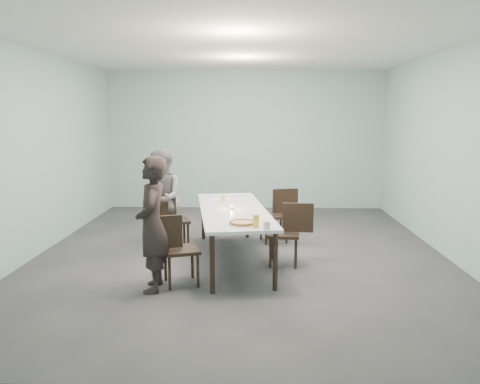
{
  "coord_description": "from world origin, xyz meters",
  "views": [
    {
      "loc": [
        0.2,
        -6.76,
        2.06
      ],
      "look_at": [
        0.0,
        -0.4,
        1.0
      ],
      "focal_mm": 35.0,
      "sensor_mm": 36.0,
      "label": 1
    }
  ],
  "objects_px": {
    "table": "(233,213)",
    "pizza": "(242,223)",
    "chair_far_left": "(170,217)",
    "beer_glass": "(256,221)",
    "chair_far_right": "(279,211)",
    "diner_near": "(152,224)",
    "amber_tumbler": "(223,198)",
    "water_tumbler": "(267,225)",
    "tealight": "(232,208)",
    "chair_near_left": "(174,245)",
    "diner_far": "(162,198)",
    "chair_near_right": "(290,229)",
    "side_plate": "(242,215)"
  },
  "relations": [
    {
      "from": "table",
      "to": "pizza",
      "type": "distance_m",
      "value": 0.96
    },
    {
      "from": "chair_far_left",
      "to": "beer_glass",
      "type": "relative_size",
      "value": 5.8
    },
    {
      "from": "chair_far_right",
      "to": "pizza",
      "type": "bearing_deg",
      "value": 61.55
    },
    {
      "from": "diner_near",
      "to": "amber_tumbler",
      "type": "xyz_separation_m",
      "value": [
        0.71,
        1.76,
        -0.01
      ]
    },
    {
      "from": "chair_far_left",
      "to": "water_tumbler",
      "type": "relative_size",
      "value": 9.67
    },
    {
      "from": "table",
      "to": "diner_near",
      "type": "bearing_deg",
      "value": -127.43
    },
    {
      "from": "chair_far_right",
      "to": "tealight",
      "type": "relative_size",
      "value": 15.54
    },
    {
      "from": "diner_near",
      "to": "pizza",
      "type": "bearing_deg",
      "value": 95.64
    },
    {
      "from": "chair_near_left",
      "to": "amber_tumbler",
      "type": "xyz_separation_m",
      "value": [
        0.49,
        1.6,
        0.29
      ]
    },
    {
      "from": "diner_far",
      "to": "diner_near",
      "type": "bearing_deg",
      "value": -9.84
    },
    {
      "from": "beer_glass",
      "to": "chair_near_right",
      "type": "bearing_deg",
      "value": 62.71
    },
    {
      "from": "chair_far_right",
      "to": "diner_near",
      "type": "height_order",
      "value": "diner_near"
    },
    {
      "from": "diner_far",
      "to": "amber_tumbler",
      "type": "distance_m",
      "value": 0.96
    },
    {
      "from": "beer_glass",
      "to": "amber_tumbler",
      "type": "height_order",
      "value": "beer_glass"
    },
    {
      "from": "chair_near_left",
      "to": "water_tumbler",
      "type": "distance_m",
      "value": 1.16
    },
    {
      "from": "chair_far_left",
      "to": "chair_far_right",
      "type": "relative_size",
      "value": 1.0
    },
    {
      "from": "diner_near",
      "to": "chair_near_left",
      "type": "bearing_deg",
      "value": 119.84
    },
    {
      "from": "chair_far_left",
      "to": "beer_glass",
      "type": "height_order",
      "value": "beer_glass"
    },
    {
      "from": "table",
      "to": "chair_near_left",
      "type": "bearing_deg",
      "value": -123.68
    },
    {
      "from": "diner_near",
      "to": "water_tumbler",
      "type": "distance_m",
      "value": 1.33
    },
    {
      "from": "chair_far_left",
      "to": "tealight",
      "type": "distance_m",
      "value": 1.2
    },
    {
      "from": "table",
      "to": "chair_near_right",
      "type": "bearing_deg",
      "value": -12.42
    },
    {
      "from": "diner_far",
      "to": "beer_glass",
      "type": "relative_size",
      "value": 10.32
    },
    {
      "from": "pizza",
      "to": "chair_far_left",
      "type": "bearing_deg",
      "value": 127.29
    },
    {
      "from": "diner_near",
      "to": "water_tumbler",
      "type": "relative_size",
      "value": 17.68
    },
    {
      "from": "pizza",
      "to": "water_tumbler",
      "type": "relative_size",
      "value": 3.78
    },
    {
      "from": "table",
      "to": "chair_near_left",
      "type": "relative_size",
      "value": 3.11
    },
    {
      "from": "chair_near_left",
      "to": "water_tumbler",
      "type": "xyz_separation_m",
      "value": [
        1.11,
        -0.17,
        0.29
      ]
    },
    {
      "from": "table",
      "to": "tealight",
      "type": "distance_m",
      "value": 0.09
    },
    {
      "from": "side_plate",
      "to": "diner_far",
      "type": "bearing_deg",
      "value": 140.29
    },
    {
      "from": "side_plate",
      "to": "tealight",
      "type": "relative_size",
      "value": 3.21
    },
    {
      "from": "chair_far_right",
      "to": "beer_glass",
      "type": "xyz_separation_m",
      "value": [
        -0.38,
        -2.12,
        0.32
      ]
    },
    {
      "from": "chair_far_left",
      "to": "amber_tumbler",
      "type": "xyz_separation_m",
      "value": [
        0.83,
        0.02,
        0.29
      ]
    },
    {
      "from": "chair_near_left",
      "to": "pizza",
      "type": "bearing_deg",
      "value": -14.95
    },
    {
      "from": "water_tumbler",
      "to": "amber_tumbler",
      "type": "relative_size",
      "value": 1.12
    },
    {
      "from": "table",
      "to": "diner_far",
      "type": "xyz_separation_m",
      "value": [
        -1.14,
        0.65,
        0.08
      ]
    },
    {
      "from": "side_plate",
      "to": "diner_near",
      "type": "bearing_deg",
      "value": -144.11
    },
    {
      "from": "tealight",
      "to": "pizza",
      "type": "bearing_deg",
      "value": -79.33
    },
    {
      "from": "side_plate",
      "to": "beer_glass",
      "type": "height_order",
      "value": "beer_glass"
    },
    {
      "from": "beer_glass",
      "to": "table",
      "type": "bearing_deg",
      "value": 106.37
    },
    {
      "from": "chair_far_right",
      "to": "pizza",
      "type": "relative_size",
      "value": 2.56
    },
    {
      "from": "pizza",
      "to": "amber_tumbler",
      "type": "bearing_deg",
      "value": 102.18
    },
    {
      "from": "table",
      "to": "pizza",
      "type": "xyz_separation_m",
      "value": [
        0.16,
        -0.94,
        0.08
      ]
    },
    {
      "from": "chair_far_left",
      "to": "side_plate",
      "type": "height_order",
      "value": "chair_far_left"
    },
    {
      "from": "diner_near",
      "to": "tealight",
      "type": "distance_m",
      "value": 1.42
    },
    {
      "from": "water_tumbler",
      "to": "chair_near_left",
      "type": "bearing_deg",
      "value": 171.09
    },
    {
      "from": "chair_far_right",
      "to": "pizza",
      "type": "distance_m",
      "value": 2.07
    },
    {
      "from": "chair_far_right",
      "to": "amber_tumbler",
      "type": "height_order",
      "value": "chair_far_right"
    },
    {
      "from": "chair_near_left",
      "to": "diner_far",
      "type": "bearing_deg",
      "value": 87.08
    },
    {
      "from": "side_plate",
      "to": "tealight",
      "type": "distance_m",
      "value": 0.4
    }
  ]
}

